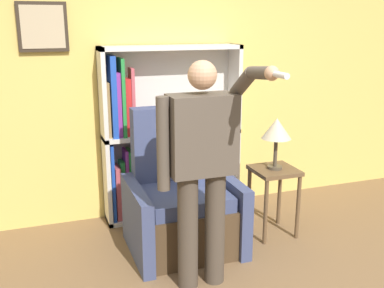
# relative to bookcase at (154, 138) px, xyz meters

# --- Properties ---
(wall_back) EXTENTS (8.00, 0.11, 2.80)m
(wall_back) POSITION_rel_bookcase_xyz_m (0.22, 0.16, 0.59)
(wall_back) COLOR #E0C160
(wall_back) RESTS_ON ground_plane
(bookcase) EXTENTS (1.36, 0.28, 1.70)m
(bookcase) POSITION_rel_bookcase_xyz_m (0.00, 0.00, 0.00)
(bookcase) COLOR silver
(bookcase) RESTS_ON ground_plane
(armchair) EXTENTS (0.92, 0.80, 1.20)m
(armchair) POSITION_rel_bookcase_xyz_m (0.05, -0.69, -0.44)
(armchair) COLOR #4C3823
(armchair) RESTS_ON ground_plane
(person_standing) EXTENTS (0.62, 0.78, 1.67)m
(person_standing) POSITION_rel_bookcase_xyz_m (-0.00, -1.33, 0.15)
(person_standing) COLOR #473D33
(person_standing) RESTS_ON ground_plane
(side_table) EXTENTS (0.38, 0.38, 0.64)m
(side_table) POSITION_rel_bookcase_xyz_m (0.92, -0.75, -0.31)
(side_table) COLOR brown
(side_table) RESTS_ON ground_plane
(table_lamp) EXTENTS (0.26, 0.26, 0.46)m
(table_lamp) POSITION_rel_bookcase_xyz_m (0.92, -0.75, 0.18)
(table_lamp) COLOR #4C4233
(table_lamp) RESTS_ON side_table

